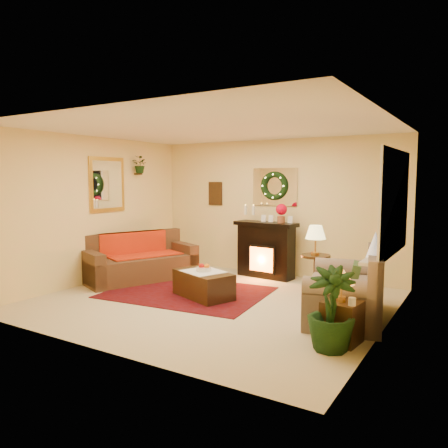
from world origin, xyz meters
The scene contains 31 objects.
floor centered at (0.00, 0.00, 0.00)m, with size 5.00×5.00×0.00m, color beige.
ceiling centered at (0.00, 0.00, 2.60)m, with size 5.00×5.00×0.00m, color white.
wall_back centered at (0.00, 2.25, 1.30)m, with size 5.00×5.00×0.00m, color #EFD88C.
wall_front centered at (0.00, -2.25, 1.30)m, with size 5.00×5.00×0.00m, color #EFD88C.
wall_left centered at (-2.50, 0.00, 1.30)m, with size 4.50×4.50×0.00m, color #EFD88C.
wall_right centered at (2.50, 0.00, 1.30)m, with size 4.50×4.50×0.00m, color #EFD88C.
area_rug centered at (-0.61, 0.20, 0.01)m, with size 2.49×1.87×0.01m, color #421110.
sofa centered at (-1.88, 0.49, 0.43)m, with size 0.88×2.00×0.86m, color #402720.
red_throw centered at (-1.96, 0.63, 0.46)m, with size 0.82×1.32×0.02m, color #CE0A00.
fireplace centered at (-0.02, 1.90, 0.55)m, with size 1.07×0.34×0.98m, color black.
poinsettia centered at (0.31, 1.85, 1.30)m, with size 0.20×0.20×0.20m, color red.
mantel_candle_a centered at (-0.44, 1.88, 1.26)m, with size 0.06×0.06×0.18m, color white.
mantel_candle_b centered at (-0.30, 1.92, 1.26)m, with size 0.06×0.06×0.18m, color white.
mantel_mirror centered at (0.00, 2.23, 1.70)m, with size 0.92×0.02×0.72m, color white.
wreath centered at (0.00, 2.19, 1.72)m, with size 0.55×0.55×0.11m, color #194719.
wall_art centered at (-1.35, 2.23, 1.55)m, with size 0.32×0.03×0.48m, color #381E11.
gold_mirror centered at (-2.48, 0.30, 1.75)m, with size 0.03×0.84×1.00m, color gold.
hanging_plant centered at (-2.34, 1.05, 1.97)m, with size 0.33×0.28×0.36m, color #194719.
loveseat centered at (1.94, 0.26, 0.42)m, with size 0.92×1.59×0.92m, color tan.
window_frame centered at (2.48, 0.55, 1.55)m, with size 0.03×1.86×1.36m, color white.
window_glass centered at (2.47, 0.55, 1.55)m, with size 0.02×1.70×1.22m, color black.
window_sill centered at (2.38, 0.55, 0.87)m, with size 0.22×1.86×0.04m, color white.
mini_tree centered at (2.35, 0.08, 1.04)m, with size 0.22×0.22×0.33m, color silver.
sill_plant centered at (2.40, 1.27, 1.08)m, with size 0.30×0.24×0.55m, color black.
side_table_round centered at (1.16, 1.34, 0.32)m, with size 0.48×0.48×0.62m, color black.
lamp_cream centered at (1.16, 1.30, 0.88)m, with size 0.33×0.33×0.50m, color #FFEB8B.
end_table_square centered at (2.17, -0.65, 0.27)m, with size 0.39×0.39×0.48m, color #331910.
lamp_tiffany centered at (2.16, -0.67, 0.74)m, with size 0.28×0.28×0.42m, color orange.
coffee_table centered at (-0.22, 0.10, 0.21)m, with size 0.98×0.54×0.41m, color #44261A.
fruit_bowl centered at (-0.23, 0.11, 0.45)m, with size 0.24×0.24×0.05m, color silver.
floor_palm centered at (2.13, -0.94, 0.45)m, with size 1.53×1.53×2.73m, color #195A24.
Camera 1 is at (3.52, -5.46, 1.85)m, focal length 35.00 mm.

